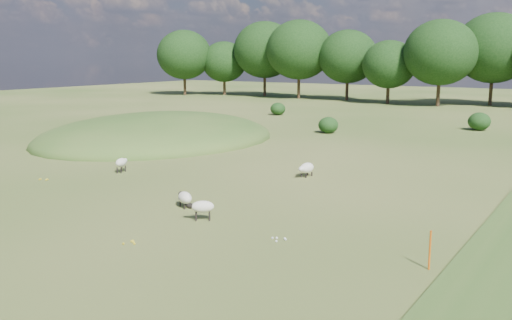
{
  "coord_description": "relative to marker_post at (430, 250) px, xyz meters",
  "views": [
    {
      "loc": [
        17.48,
        -20.16,
        6.22
      ],
      "look_at": [
        2.0,
        4.0,
        1.0
      ],
      "focal_mm": 40.0,
      "sensor_mm": 36.0,
      "label": 1
    }
  ],
  "objects": [
    {
      "name": "sheep_4",
      "position": [
        -9.23,
        9.8,
        -0.13
      ],
      "size": [
        0.61,
        1.29,
        0.74
      ],
      "rotation": [
        0.0,
        0.0,
        4.66
      ],
      "color": "beige",
      "rests_on": "ground"
    },
    {
      "name": "mound",
      "position": [
        -25.15,
        15.88,
        -0.6
      ],
      "size": [
        16.0,
        20.0,
        4.0
      ],
      "primitive_type": "ellipsoid",
      "color": "#33561E",
      "rests_on": "ground"
    },
    {
      "name": "treeline",
      "position": [
        -14.2,
        59.32,
        5.97
      ],
      "size": [
        96.28,
        14.66,
        11.7
      ],
      "color": "black",
      "rests_on": "ground"
    },
    {
      "name": "shrubs",
      "position": [
        -14.55,
        32.82,
        0.11
      ],
      "size": [
        22.84,
        12.16,
        1.53
      ],
      "color": "black",
      "rests_on": "ground"
    },
    {
      "name": "ground",
      "position": [
        -13.15,
        23.88,
        -0.6
      ],
      "size": [
        160.0,
        160.0,
        0.0
      ],
      "primitive_type": "plane",
      "color": "#30531A",
      "rests_on": "ground"
    },
    {
      "name": "marker_post",
      "position": [
        0.0,
        0.0,
        0.0
      ],
      "size": [
        0.06,
        0.06,
        1.2
      ],
      "primitive_type": "cylinder",
      "color": "#D8590C",
      "rests_on": "ground"
    },
    {
      "name": "sheep_0",
      "position": [
        -18.25,
        5.4,
        -0.06
      ],
      "size": [
        0.73,
        1.13,
        0.78
      ],
      "rotation": [
        0.0,
        0.0,
        1.89
      ],
      "color": "beige",
      "rests_on": "ground"
    },
    {
      "name": "sheep_2",
      "position": [
        -8.85,
        0.44,
        -0.06
      ],
      "size": [
        1.06,
        0.9,
        0.77
      ],
      "rotation": [
        0.0,
        0.0,
        3.77
      ],
      "color": "beige",
      "rests_on": "ground"
    },
    {
      "name": "sheep_1",
      "position": [
        -10.65,
        1.58,
        -0.18
      ],
      "size": [
        1.17,
        0.93,
        0.67
      ],
      "rotation": [
        0.0,
        0.0,
        2.58
      ],
      "color": "beige",
      "rests_on": "ground"
    }
  ]
}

